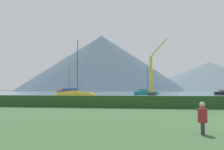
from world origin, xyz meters
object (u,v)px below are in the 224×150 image
sailboat_slip_0 (146,93)px  sailboat_slip_5 (75,94)px  sailboat_slip_2 (68,92)px  person_seated_viewer (202,116)px  dock_crane (152,78)px

sailboat_slip_0 → sailboat_slip_5: (-13.71, -30.02, 0.06)m
sailboat_slip_2 → sailboat_slip_5: bearing=-66.7°
sailboat_slip_5 → sailboat_slip_2: bearing=118.8°
sailboat_slip_0 → person_seated_viewer: 72.09m
sailboat_slip_0 → dock_crane: dock_crane is taller
sailboat_slip_5 → person_seated_viewer: bearing=-58.5°
sailboat_slip_5 → person_seated_viewer: (18.07, -41.94, -0.04)m
sailboat_slip_5 → sailboat_slip_0: bearing=73.7°
sailboat_slip_5 → dock_crane: dock_crane is taller
sailboat_slip_0 → dock_crane: bearing=-72.3°
sailboat_slip_0 → dock_crane: 7.93m
sailboat_slip_2 → person_seated_viewer: size_ratio=8.51×
sailboat_slip_0 → sailboat_slip_2: bearing=156.6°
sailboat_slip_0 → person_seated_viewer: size_ratio=7.65×
sailboat_slip_2 → sailboat_slip_5: size_ratio=0.89×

